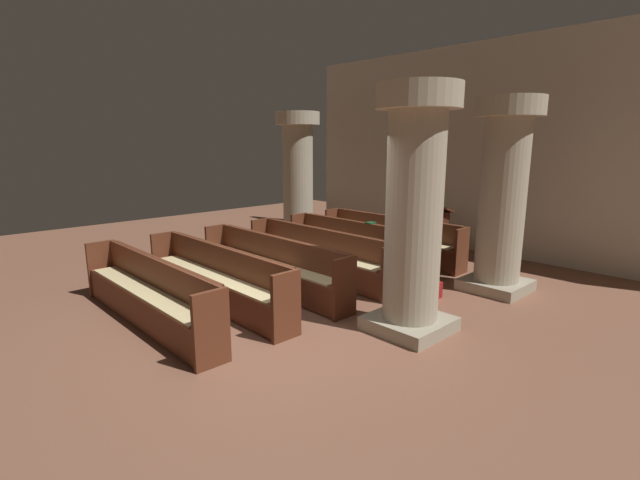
{
  "coord_description": "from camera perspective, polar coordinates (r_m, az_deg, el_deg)",
  "views": [
    {
      "loc": [
        4.75,
        -3.49,
        2.44
      ],
      "look_at": [
        -0.92,
        1.88,
        0.75
      ],
      "focal_mm": 25.73,
      "sensor_mm": 36.0,
      "label": 1
    }
  ],
  "objects": [
    {
      "name": "ground_plane",
      "position": [
        6.37,
        -6.68,
        -10.37
      ],
      "size": [
        19.2,
        19.2,
        0.0
      ],
      "primitive_type": "plane",
      "color": "brown"
    },
    {
      "name": "back_wall",
      "position": [
        10.68,
        20.54,
        10.43
      ],
      "size": [
        10.0,
        0.16,
        4.5
      ],
      "primitive_type": "cube",
      "color": "beige",
      "rests_on": "ground"
    },
    {
      "name": "pew_row_0",
      "position": [
        9.79,
        8.63,
        0.46
      ],
      "size": [
        3.44,
        0.47,
        0.88
      ],
      "color": "brown",
      "rests_on": "ground"
    },
    {
      "name": "pew_row_1",
      "position": [
        9.0,
        4.53,
        -0.46
      ],
      "size": [
        3.44,
        0.46,
        0.88
      ],
      "color": "brown",
      "rests_on": "ground"
    },
    {
      "name": "pew_row_2",
      "position": [
        8.27,
        -0.34,
        -1.55
      ],
      "size": [
        3.44,
        0.46,
        0.88
      ],
      "color": "brown",
      "rests_on": "ground"
    },
    {
      "name": "pew_row_3",
      "position": [
        7.62,
        -6.09,
        -2.83
      ],
      "size": [
        3.44,
        0.47,
        0.88
      ],
      "color": "brown",
      "rests_on": "ground"
    },
    {
      "name": "pew_row_4",
      "position": [
        7.06,
        -12.85,
        -4.28
      ],
      "size": [
        3.44,
        0.46,
        0.88
      ],
      "color": "brown",
      "rests_on": "ground"
    },
    {
      "name": "pew_row_5",
      "position": [
        6.62,
        -20.67,
        -5.89
      ],
      "size": [
        3.44,
        0.46,
        0.88
      ],
      "color": "brown",
      "rests_on": "ground"
    },
    {
      "name": "pillar_aisle_side",
      "position": [
        7.93,
        21.8,
        5.44
      ],
      "size": [
        1.04,
        1.04,
        3.11
      ],
      "color": "#9F967E",
      "rests_on": "ground"
    },
    {
      "name": "pillar_far_side",
      "position": [
        11.09,
        -2.77,
        7.97
      ],
      "size": [
        1.04,
        1.04,
        3.11
      ],
      "color": "#9F967E",
      "rests_on": "ground"
    },
    {
      "name": "pillar_aisle_rear",
      "position": [
        5.83,
        11.62,
        3.94
      ],
      "size": [
        1.03,
        1.03,
        3.11
      ],
      "color": "#9F967E",
      "rests_on": "ground"
    },
    {
      "name": "lectern",
      "position": [
        10.27,
        14.66,
        0.65
      ],
      "size": [
        0.48,
        0.45,
        1.08
      ],
      "color": "#411E13",
      "rests_on": "ground"
    },
    {
      "name": "hymn_book",
      "position": [
        8.93,
        6.33,
        2.14
      ],
      "size": [
        0.15,
        0.19,
        0.02
      ],
      "primitive_type": "cube",
      "color": "#194723",
      "rests_on": "pew_row_1"
    },
    {
      "name": "kneeler_box_red",
      "position": [
        7.55,
        13.08,
        -5.93
      ],
      "size": [
        0.42,
        0.29,
        0.26
      ],
      "primitive_type": "cube",
      "color": "maroon",
      "rests_on": "ground"
    }
  ]
}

